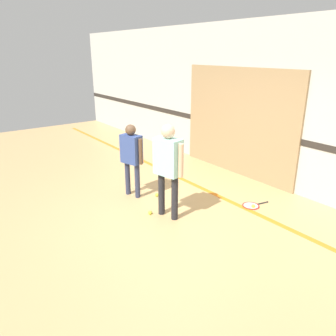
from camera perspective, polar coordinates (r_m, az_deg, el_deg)
ground_plane at (r=5.63m, az=-0.76°, el=-7.76°), size 16.00×16.00×0.00m
wall_back at (r=6.86m, az=16.76°, el=10.50°), size 16.00×0.07×3.20m
wall_panel at (r=7.30m, az=11.99°, el=7.82°), size 3.05×0.05×2.29m
floor_stripe at (r=6.36m, az=8.28°, el=-4.59°), size 14.40×0.10×0.01m
person_instructor at (r=5.14m, az=-0.00°, el=1.11°), size 0.58×0.33×1.55m
person_student_left at (r=6.00m, az=-6.39°, el=2.64°), size 0.50×0.31×1.37m
racket_spare_on_floor at (r=6.03m, az=14.38°, el=-6.34°), size 0.35×0.56×0.03m
tennis_ball_near_instructor at (r=5.57m, az=-3.16°, el=-7.74°), size 0.07×0.07×0.07m
tennis_ball_by_spare_racket at (r=5.96m, az=14.62°, el=-6.44°), size 0.07×0.07×0.07m
tennis_ball_stray_left at (r=6.21m, az=-1.98°, el=-4.69°), size 0.07×0.07×0.07m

